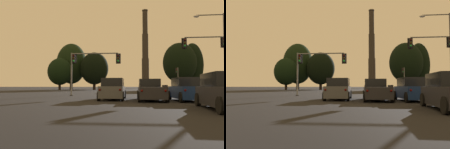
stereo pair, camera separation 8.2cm
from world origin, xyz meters
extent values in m
cube|color=#232328|center=(0.13, 18.20, 0.66)|extent=(2.02, 5.41, 0.88)
cube|color=black|center=(0.14, 19.96, 1.46)|extent=(1.85, 1.81, 0.72)
cube|color=#232328|center=(-0.81, 16.82, 1.18)|extent=(0.11, 2.43, 0.16)
cube|color=#232328|center=(1.07, 16.81, 1.18)|extent=(0.11, 2.43, 0.16)
cylinder|color=black|center=(-0.84, 20.40, 0.40)|extent=(0.22, 0.80, 0.80)
cylinder|color=black|center=(1.12, 20.40, 0.40)|extent=(0.22, 0.80, 0.80)
cylinder|color=black|center=(-0.86, 16.00, 0.40)|extent=(0.22, 0.80, 0.80)
cylinder|color=black|center=(1.10, 16.00, 0.40)|extent=(0.22, 0.80, 0.80)
sphere|color=#500705|center=(-0.70, 15.48, 0.85)|extent=(0.17, 0.17, 0.17)
sphere|color=#500705|center=(0.94, 15.48, 0.85)|extent=(0.17, 0.17, 0.17)
cube|color=navy|center=(2.94, 17.94, 0.68)|extent=(2.15, 4.89, 0.95)
cube|color=black|center=(2.93, 18.06, 1.51)|extent=(1.91, 2.88, 0.70)
cylinder|color=black|center=(1.91, 19.82, 0.38)|extent=(0.26, 0.77, 0.76)
cylinder|color=black|center=(3.78, 19.91, 0.38)|extent=(0.26, 0.77, 0.76)
cylinder|color=black|center=(2.09, 15.97, 0.38)|extent=(0.26, 0.77, 0.76)
cylinder|color=black|center=(3.97, 16.06, 0.38)|extent=(0.26, 0.77, 0.76)
sphere|color=#500705|center=(2.27, 15.49, 0.89)|extent=(0.17, 0.17, 0.17)
sphere|color=#500705|center=(3.83, 15.56, 0.89)|extent=(0.17, 0.17, 0.17)
cube|color=#4C4F54|center=(-3.08, 19.06, 0.68)|extent=(1.94, 4.81, 0.95)
cube|color=black|center=(-3.08, 19.18, 1.51)|extent=(1.79, 2.81, 0.70)
cylinder|color=black|center=(-4.01, 20.99, 0.38)|extent=(0.22, 0.76, 0.76)
cylinder|color=black|center=(-2.13, 20.98, 0.38)|extent=(0.22, 0.76, 0.76)
cylinder|color=black|center=(-4.03, 17.14, 0.38)|extent=(0.22, 0.76, 0.76)
cylinder|color=black|center=(-2.15, 17.13, 0.38)|extent=(0.22, 0.76, 0.76)
sphere|color=#500705|center=(-3.87, 16.64, 0.89)|extent=(0.17, 0.17, 0.17)
sphere|color=#500705|center=(-2.31, 16.64, 0.89)|extent=(0.17, 0.17, 0.17)
cylinder|color=black|center=(2.48, 13.33, 0.38)|extent=(0.25, 0.77, 0.76)
cylinder|color=black|center=(2.32, 9.49, 0.38)|extent=(0.25, 0.77, 0.76)
cylinder|color=slate|center=(8.81, 50.98, 2.70)|extent=(0.18, 0.18, 5.40)
cylinder|color=black|center=(8.81, 50.98, 0.05)|extent=(0.40, 0.40, 0.10)
cube|color=black|center=(8.52, 50.98, 4.73)|extent=(0.34, 0.34, 1.04)
cube|color=black|center=(8.52, 51.16, 4.73)|extent=(0.58, 0.03, 1.25)
sphere|color=#320504|center=(8.52, 50.79, 5.05)|extent=(0.22, 0.22, 0.22)
sphere|color=#352604|center=(8.52, 50.79, 4.73)|extent=(0.22, 0.22, 0.22)
sphere|color=green|center=(8.52, 50.79, 4.41)|extent=(0.22, 0.22, 0.22)
cylinder|color=slate|center=(-8.86, 26.08, 2.63)|extent=(0.18, 0.18, 5.26)
cylinder|color=black|center=(-8.86, 26.08, 0.05)|extent=(0.40, 0.40, 0.10)
cube|color=black|center=(-8.57, 26.08, 4.59)|extent=(0.34, 0.34, 1.04)
cube|color=black|center=(-8.57, 26.26, 4.59)|extent=(0.58, 0.03, 1.25)
sphere|color=#320504|center=(-8.57, 25.89, 4.91)|extent=(0.22, 0.22, 0.22)
sphere|color=#352604|center=(-8.57, 25.89, 4.59)|extent=(0.22, 0.22, 0.22)
sphere|color=green|center=(-8.57, 25.89, 4.26)|extent=(0.22, 0.22, 0.22)
cylinder|color=slate|center=(-5.99, 26.08, 5.16)|extent=(5.75, 0.14, 0.14)
sphere|color=slate|center=(-8.86, 26.08, 5.16)|extent=(0.18, 0.18, 0.18)
cube|color=black|center=(-3.12, 26.08, 4.52)|extent=(0.34, 0.34, 1.04)
cube|color=black|center=(-3.12, 26.26, 4.52)|extent=(0.58, 0.03, 1.25)
sphere|color=#320504|center=(-3.12, 25.89, 4.84)|extent=(0.22, 0.22, 0.22)
sphere|color=#352604|center=(-3.12, 25.89, 4.52)|extent=(0.22, 0.22, 0.22)
sphere|color=green|center=(-3.12, 25.89, 4.19)|extent=(0.22, 0.22, 0.22)
cube|color=black|center=(8.66, 24.94, 6.06)|extent=(0.34, 0.34, 1.04)
cube|color=black|center=(8.66, 25.12, 6.06)|extent=(0.58, 0.03, 1.25)
sphere|color=#320504|center=(8.66, 24.75, 6.39)|extent=(0.22, 0.22, 0.22)
cylinder|color=slate|center=(6.70, 24.94, 6.63)|extent=(4.52, 0.14, 0.14)
cube|color=black|center=(4.44, 24.94, 5.99)|extent=(0.34, 0.34, 1.04)
cube|color=black|center=(4.44, 25.12, 5.99)|extent=(0.58, 0.03, 1.25)
sphere|color=#320504|center=(4.44, 24.75, 6.32)|extent=(0.22, 0.22, 0.22)
sphere|color=#352604|center=(4.44, 24.75, 5.99)|extent=(0.22, 0.22, 0.22)
sphere|color=green|center=(4.44, 24.75, 5.67)|extent=(0.22, 0.22, 0.22)
cylinder|color=#56565B|center=(7.35, 25.22, 9.22)|extent=(2.99, 0.12, 0.12)
sphere|color=#56565B|center=(8.84, 25.22, 9.22)|extent=(0.20, 0.20, 0.20)
ellipsoid|color=silver|center=(5.85, 25.22, 9.10)|extent=(0.64, 0.36, 0.26)
cylinder|color=#2B2722|center=(5.83, 132.64, 1.43)|extent=(6.87, 6.87, 2.86)
cylinder|color=#332D28|center=(5.83, 132.64, 10.34)|extent=(4.29, 4.29, 14.95)
cylinder|color=#332D28|center=(5.83, 132.64, 25.29)|extent=(3.69, 3.69, 14.95)
cylinder|color=#332D28|center=(5.83, 132.64, 40.24)|extent=(3.09, 3.09, 14.95)
cylinder|color=#38322C|center=(5.83, 132.64, 47.36)|extent=(3.46, 3.46, 0.70)
cylinder|color=black|center=(18.56, 75.84, 1.49)|extent=(0.72, 0.72, 2.98)
ellipsoid|color=black|center=(18.56, 75.84, 8.45)|extent=(7.15, 6.44, 14.59)
cylinder|color=black|center=(-23.53, 63.95, 1.25)|extent=(0.74, 0.74, 2.50)
ellipsoid|color=black|center=(-23.53, 63.95, 5.56)|extent=(7.35, 6.62, 8.15)
cylinder|color=black|center=(-13.27, 65.88, 1.44)|extent=(0.86, 0.86, 2.87)
ellipsoid|color=black|center=(-13.27, 65.88, 6.57)|extent=(8.64, 7.77, 9.87)
cylinder|color=black|center=(-21.50, 69.33, 1.76)|extent=(0.97, 0.97, 3.52)
ellipsoid|color=black|center=(-21.50, 69.33, 8.47)|extent=(9.71, 8.74, 13.18)
cylinder|color=black|center=(13.73, 72.96, 1.91)|extent=(1.08, 1.08, 3.83)
ellipsoid|color=black|center=(13.73, 72.96, 8.78)|extent=(10.79, 9.71, 13.20)
camera|label=1|loc=(-1.27, 0.00, 1.19)|focal=35.00mm
camera|label=2|loc=(-1.19, 0.01, 1.19)|focal=35.00mm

